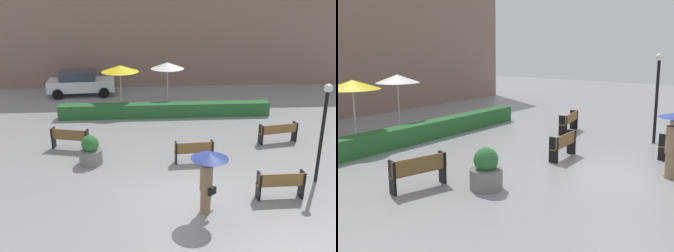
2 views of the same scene
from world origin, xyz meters
TOP-DOWN VIEW (x-y plane):
  - ground_plane at (0.00, 0.00)m, footprint 60.00×60.00m
  - bench_near_right at (3.16, -0.49)m, footprint 1.55×0.39m
  - bench_far_left at (-4.32, 4.13)m, footprint 1.65×0.69m
  - bench_mid_center at (0.74, 2.42)m, footprint 1.55×0.40m
  - bench_far_right at (4.74, 4.27)m, footprint 1.81×0.68m
  - planter_pot at (-3.27, 2.64)m, footprint 0.90×0.90m
  - lamp_post at (4.84, 0.57)m, footprint 0.28×0.28m
  - patio_umbrella_yellow at (-2.41, 9.71)m, footprint 2.06×2.06m
  - patio_umbrella_white at (0.24, 10.32)m, footprint 1.89×1.89m
  - hedge_strip at (-0.02, 8.40)m, footprint 11.23×0.70m

SIDE VIEW (x-z plane):
  - ground_plane at x=0.00m, z-range 0.00..0.00m
  - hedge_strip at x=-0.02m, z-range 0.00..0.73m
  - planter_pot at x=-3.27m, z-range -0.08..1.08m
  - bench_mid_center at x=0.74m, z-range 0.08..0.95m
  - bench_far_right at x=4.74m, z-range 0.09..0.96m
  - bench_near_right at x=3.16m, z-range 0.08..1.00m
  - bench_far_left at x=-4.32m, z-range 0.09..1.00m
  - lamp_post at x=4.84m, z-range 0.43..3.95m
  - patio_umbrella_yellow at x=-2.41m, z-range 1.10..3.66m
  - patio_umbrella_white at x=0.24m, z-range 1.11..3.69m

